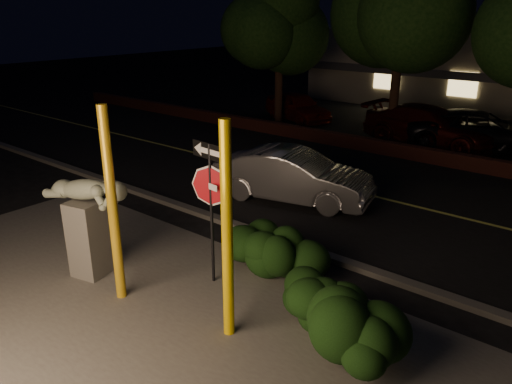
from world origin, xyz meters
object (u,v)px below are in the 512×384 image
sculpture (87,215)px  parked_car_darkred (430,126)px  silver_sedan (294,176)px  parked_car_red (298,106)px  signpost (211,186)px  yellow_pole_left (112,207)px  yellow_pole_right (227,234)px  parked_car_dark (479,130)px

sculpture → parked_car_darkred: size_ratio=0.40×
silver_sedan → parked_car_darkred: bearing=-18.1°
parked_car_red → signpost: bearing=-129.6°
silver_sedan → parked_car_darkred: parked_car_darkred is taller
yellow_pole_left → yellow_pole_right: yellow_pole_left is taller
yellow_pole_right → parked_car_dark: yellow_pole_right is taller
parked_car_darkred → parked_car_dark: (1.65, 0.61, -0.03)m
yellow_pole_left → yellow_pole_right: 2.34m
signpost → parked_car_dark: signpost is taller
silver_sedan → parked_car_red: (-6.01, 8.89, -0.04)m
signpost → parked_car_red: bearing=124.6°
silver_sedan → parked_car_darkred: 8.31m
yellow_pole_left → parked_car_darkred: (0.25, 14.40, -1.04)m
signpost → parked_car_darkred: (-0.69, 12.91, -1.23)m
silver_sedan → parked_car_red: 10.74m
yellow_pole_left → parked_car_red: 16.37m
parked_car_darkred → yellow_pole_left: bearing=-176.8°
yellow_pole_left → yellow_pole_right: bearing=10.7°
yellow_pole_right → silver_sedan: size_ratio=0.83×
silver_sedan → parked_car_dark: size_ratio=0.82×
signpost → parked_car_darkred: bearing=99.1°
signpost → silver_sedan: size_ratio=0.64×
sculpture → parked_car_darkred: 14.31m
yellow_pole_left → parked_car_red: (-6.42, 15.01, -1.13)m
yellow_pole_right → signpost: 1.73m
sculpture → silver_sedan: sculpture is taller
parked_car_dark → parked_car_darkred: bearing=90.6°
parked_car_red → yellow_pole_left: bearing=-135.1°
sculpture → parked_car_red: size_ratio=0.53×
yellow_pole_left → signpost: size_ratio=1.29×
silver_sedan → parked_car_dark: bearing=-28.1°
yellow_pole_right → signpost: (-1.36, 1.05, 0.19)m
yellow_pole_right → silver_sedan: 6.39m
sculpture → silver_sedan: (0.70, 5.96, -0.58)m
yellow_pole_right → parked_car_darkred: size_ratio=0.69×
parked_car_red → parked_car_dark: parked_car_dark is taller
silver_sedan → sculpture: bearing=159.8°
yellow_pole_left → silver_sedan: (-0.41, 6.12, -1.09)m
sculpture → parked_car_dark: bearing=64.8°
yellow_pole_right → silver_sedan: yellow_pole_right is taller
parked_car_dark → yellow_pole_right: bearing=161.8°
yellow_pole_right → signpost: size_ratio=1.29×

